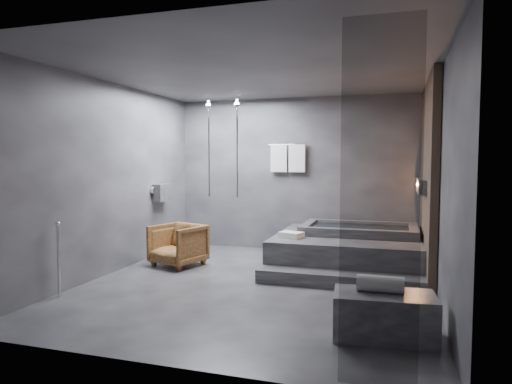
% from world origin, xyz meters
% --- Properties ---
extents(room, '(5.00, 5.04, 2.82)m').
position_xyz_m(room, '(0.40, 0.24, 1.73)').
color(room, '#28282B').
rests_on(room, ground).
extents(tub_deck, '(2.20, 2.00, 0.50)m').
position_xyz_m(tub_deck, '(1.05, 1.45, 0.25)').
color(tub_deck, '#2D2D2F').
rests_on(tub_deck, ground).
extents(tub_step, '(2.20, 0.36, 0.18)m').
position_xyz_m(tub_step, '(1.05, 0.27, 0.09)').
color(tub_step, '#2D2D2F').
rests_on(tub_step, ground).
extents(concrete_bench, '(0.98, 0.60, 0.42)m').
position_xyz_m(concrete_bench, '(1.67, -1.35, 0.21)').
color(concrete_bench, '#38383B').
rests_on(concrete_bench, ground).
extents(driftwood_chair, '(0.89, 0.91, 0.66)m').
position_xyz_m(driftwood_chair, '(-1.53, 0.74, 0.33)').
color(driftwood_chair, '#442711').
rests_on(driftwood_chair, ground).
extents(rolled_towel, '(0.44, 0.16, 0.16)m').
position_xyz_m(rolled_towel, '(1.63, -1.31, 0.50)').
color(rolled_towel, white).
rests_on(rolled_towel, concrete_bench).
extents(deck_towel, '(0.39, 0.33, 0.09)m').
position_xyz_m(deck_towel, '(0.26, 0.94, 0.54)').
color(deck_towel, white).
rests_on(deck_towel, tub_deck).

